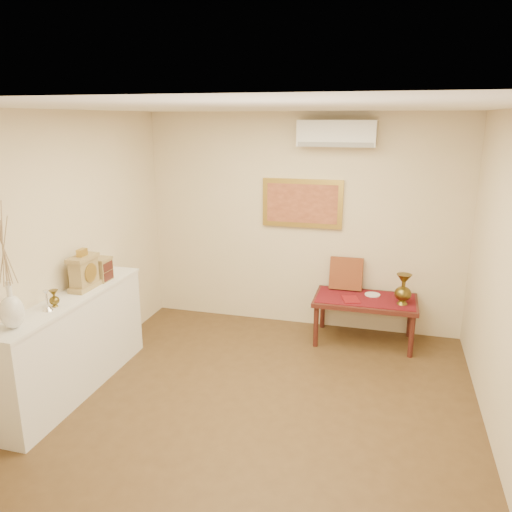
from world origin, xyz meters
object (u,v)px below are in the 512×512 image
(display_ledge, at_px, (75,344))
(wooden_chest, at_px, (102,269))
(low_table, at_px, (365,304))
(white_vase, at_px, (6,269))
(mantel_clock, at_px, (84,272))
(brass_urn_tall, at_px, (403,286))

(display_ledge, xyz_separation_m, wooden_chest, (0.03, 0.52, 0.61))
(low_table, bearing_deg, wooden_chest, -152.77)
(white_vase, bearing_deg, wooden_chest, 88.98)
(display_ledge, relative_size, mantel_clock, 4.93)
(mantel_clock, bearing_deg, low_table, 31.58)
(white_vase, relative_size, low_table, 0.84)
(wooden_chest, bearing_deg, mantel_clock, -94.38)
(display_ledge, height_order, wooden_chest, wooden_chest)
(white_vase, distance_m, mantel_clock, 1.05)
(mantel_clock, relative_size, low_table, 0.34)
(white_vase, height_order, low_table, white_vase)
(display_ledge, relative_size, wooden_chest, 8.28)
(display_ledge, bearing_deg, wooden_chest, 86.66)
(wooden_chest, distance_m, low_table, 3.04)
(brass_urn_tall, height_order, wooden_chest, wooden_chest)
(white_vase, xyz_separation_m, mantel_clock, (0.00, 1.00, -0.33))
(brass_urn_tall, bearing_deg, display_ledge, -149.97)
(mantel_clock, distance_m, wooden_chest, 0.28)
(white_vase, distance_m, low_table, 3.88)
(white_vase, relative_size, display_ledge, 0.50)
(brass_urn_tall, xyz_separation_m, display_ledge, (-3.09, -1.79, -0.28))
(display_ledge, height_order, low_table, display_ledge)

